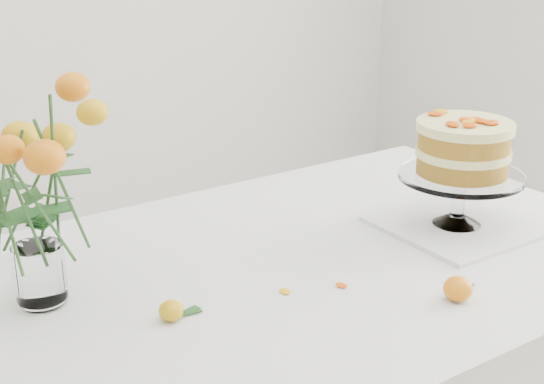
# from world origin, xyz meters

# --- Properties ---
(table) EXTENTS (1.43, 0.93, 0.76)m
(table) POSITION_xyz_m (0.00, 0.00, 0.67)
(table) COLOR tan
(table) RESTS_ON ground
(napkin) EXTENTS (0.30, 0.30, 0.01)m
(napkin) POSITION_xyz_m (0.37, -0.06, 0.76)
(napkin) COLOR white
(napkin) RESTS_ON table
(cake_stand) EXTENTS (0.27, 0.27, 0.24)m
(cake_stand) POSITION_xyz_m (0.37, -0.06, 0.93)
(cake_stand) COLOR white
(cake_stand) RESTS_ON napkin
(rose_vase) EXTENTS (0.34, 0.34, 0.45)m
(rose_vase) POSITION_xyz_m (-0.50, 0.11, 1.02)
(rose_vase) COLOR white
(rose_vase) RESTS_ON table
(loose_rose_near) EXTENTS (0.08, 0.04, 0.04)m
(loose_rose_near) POSITION_xyz_m (-0.34, -0.07, 0.77)
(loose_rose_near) COLOR orange
(loose_rose_near) RESTS_ON table
(loose_rose_far) EXTENTS (0.09, 0.05, 0.04)m
(loose_rose_far) POSITION_xyz_m (0.12, -0.30, 0.78)
(loose_rose_far) COLOR #D4570A
(loose_rose_far) RESTS_ON table
(stray_petal_a) EXTENTS (0.03, 0.02, 0.00)m
(stray_petal_a) POSITION_xyz_m (-0.12, -0.10, 0.76)
(stray_petal_a) COLOR #FFB210
(stray_petal_a) RESTS_ON table
(stray_petal_b) EXTENTS (0.03, 0.02, 0.00)m
(stray_petal_b) POSITION_xyz_m (-0.02, -0.14, 0.76)
(stray_petal_b) COLOR #FFB210
(stray_petal_b) RESTS_ON table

